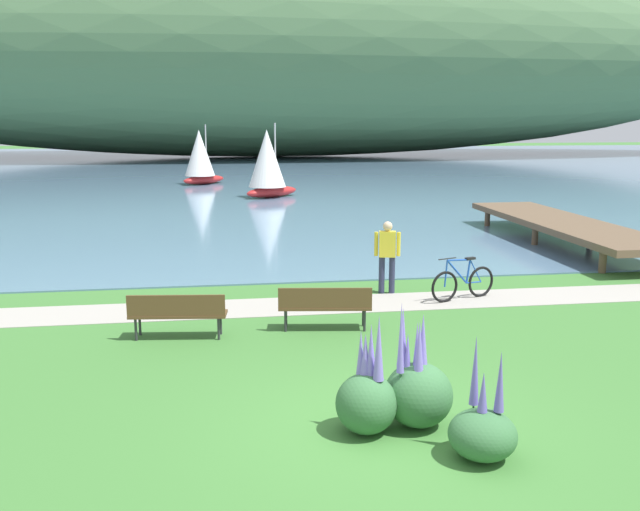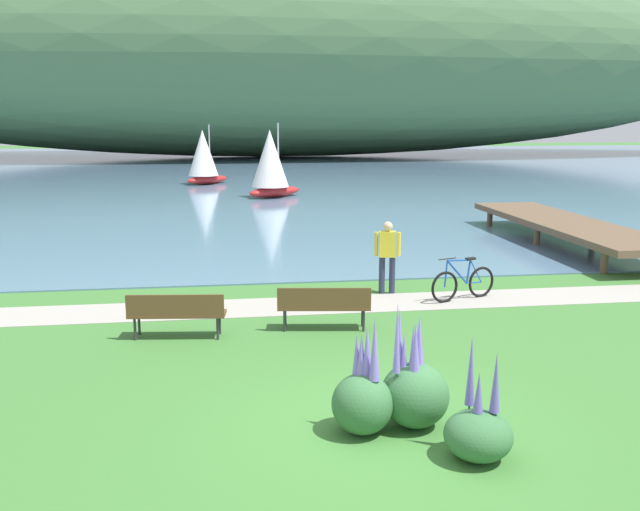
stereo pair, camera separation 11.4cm
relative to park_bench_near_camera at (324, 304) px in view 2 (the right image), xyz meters
The scene contains 14 objects.
ground_plane 4.39m from the park_bench_near_camera, 89.20° to the right, with size 200.00×200.00×0.00m, color #3D7533.
bay_water 43.91m from the park_bench_near_camera, 89.92° to the left, with size 180.00×80.00×0.04m, color #5B7F9E.
distant_hillside 62.00m from the park_bench_near_camera, 86.37° to the left, with size 109.11×28.00×21.50m, color #4C7047.
shoreline_path 1.88m from the park_bench_near_camera, 88.07° to the left, with size 60.00×1.50×0.01m, color #A39E93.
park_bench_near_camera is the anchor object (origin of this frame).
park_bench_further_along 2.80m from the park_bench_near_camera, behind, with size 1.84×0.69×0.88m.
bicycle_leaning_near_bench 3.89m from the park_bench_near_camera, 27.45° to the left, with size 1.68×0.66×1.01m.
person_at_shoreline 3.27m from the park_bench_near_camera, 54.37° to the left, with size 0.60×0.29×1.71m.
echium_bush_closest_to_camera 5.50m from the park_bench_near_camera, 78.66° to the right, with size 0.83×0.83×1.48m.
echium_bush_beside_closest 4.43m from the park_bench_near_camera, 82.74° to the right, with size 0.92×0.92×1.77m.
echium_bush_mid_cluster 4.50m from the park_bench_near_camera, 92.01° to the right, with size 0.81×0.81×1.62m.
sailboat_nearest_to_shore 30.53m from the park_bench_near_camera, 95.51° to the left, with size 2.96×2.81×3.62m.
sailboat_mid_bay 22.66m from the park_bench_near_camera, 88.44° to the left, with size 3.14×2.78×3.76m.
pier_dock 12.02m from the park_bench_near_camera, 41.10° to the left, with size 2.40×10.00×0.80m.
Camera 2 is at (-1.97, -8.45, 4.07)m, focal length 38.89 mm.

